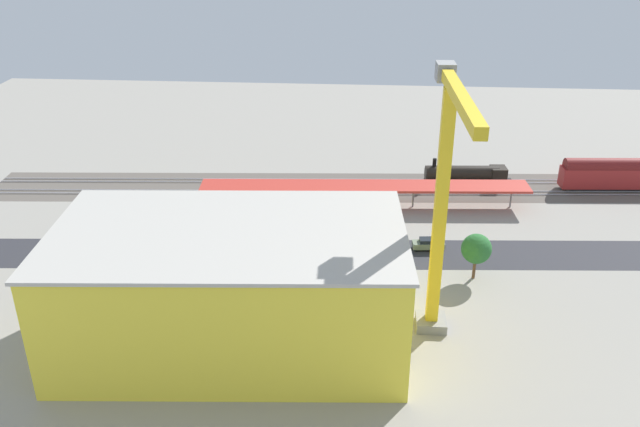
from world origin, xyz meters
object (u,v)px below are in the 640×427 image
object	(u,v)px
locomotive	(469,176)
parked_car_4	(215,237)
street_tree_3	(344,236)
parked_car_5	(165,232)
parked_car_2	(323,240)
traffic_light	(304,216)
parked_car_3	(270,236)
passenger_coach	(618,173)
street_tree_1	(98,231)
parked_car_0	(428,244)
parked_car_6	(118,232)
tower_crane	(444,196)
street_tree_0	(182,234)
box_truck_0	(150,260)
platform_canopy_near	(365,186)
street_tree_4	(476,249)
street_tree_2	(237,233)
parked_car_1	(379,241)
construction_building	(231,289)
box_truck_1	(305,267)
parked_car_7	(66,229)

from	to	relation	value
locomotive	parked_car_4	world-z (taller)	locomotive
street_tree_3	parked_car_5	bearing A→B (deg)	-17.87
parked_car_4	street_tree_3	bearing A→B (deg)	158.40
parked_car_2	parked_car_5	distance (m)	24.44
traffic_light	parked_car_3	bearing A→B (deg)	9.54
passenger_coach	street_tree_1	size ratio (longest dim) A/B	2.71
parked_car_0	traffic_light	world-z (taller)	traffic_light
parked_car_6	parked_car_3	bearing A→B (deg)	-179.46
tower_crane	traffic_light	xyz separation A→B (m)	(17.48, -23.05, -14.05)
tower_crane	street_tree_0	xyz separation A→B (m)	(33.86, -14.56, -13.41)
box_truck_0	street_tree_3	bearing A→B (deg)	-176.15
platform_canopy_near	parked_car_4	distance (m)	26.73
platform_canopy_near	street_tree_3	size ratio (longest dim) A/B	6.41
street_tree_4	parked_car_6	bearing A→B (deg)	-9.22
tower_crane	street_tree_3	distance (m)	21.55
platform_canopy_near	parked_car_4	size ratio (longest dim) A/B	11.79
parked_car_4	street_tree_2	size ratio (longest dim) A/B	0.63
parked_car_6	box_truck_0	size ratio (longest dim) A/B	0.44
parked_car_0	parked_car_1	distance (m)	7.35
parked_car_0	platform_canopy_near	bearing A→B (deg)	-56.18
traffic_light	parked_car_4	bearing A→B (deg)	6.42
parked_car_5	parked_car_0	bearing A→B (deg)	178.08
platform_canopy_near	street_tree_1	size ratio (longest dim) A/B	7.39
passenger_coach	parked_car_3	world-z (taller)	passenger_coach
construction_building	parked_car_3	bearing A→B (deg)	-95.10
box_truck_1	street_tree_3	size ratio (longest dim) A/B	1.08
parked_car_0	parked_car_5	size ratio (longest dim) A/B	1.00
parked_car_6	street_tree_4	world-z (taller)	street_tree_4
parked_car_1	parked_car_3	distance (m)	16.54
parked_car_6	street_tree_4	bearing A→B (deg)	170.78
tower_crane	street_tree_2	size ratio (longest dim) A/B	4.22
street_tree_1	passenger_coach	bearing A→B (deg)	-158.61
parked_car_7	box_truck_1	bearing A→B (deg)	164.87
passenger_coach	parked_car_4	bearing A→B (deg)	20.24
passenger_coach	construction_building	xyz separation A→B (m)	(59.47, 49.34, 3.91)
parked_car_1	street_tree_0	world-z (taller)	street_tree_0
parked_car_0	tower_crane	size ratio (longest dim) A/B	0.16
parked_car_3	parked_car_4	world-z (taller)	parked_car_3
parked_car_5	parked_car_6	world-z (taller)	parked_car_6
parked_car_2	street_tree_4	distance (m)	23.12
parked_car_1	parked_car_5	size ratio (longest dim) A/B	0.88
tower_crane	street_tree_0	distance (m)	39.23
parked_car_2	parked_car_3	xyz separation A→B (m)	(8.13, -0.62, 0.03)
box_truck_1	street_tree_3	xyz separation A→B (m)	(-5.31, -1.62, 4.02)
parked_car_2	parked_car_3	bearing A→B (deg)	-4.33
parked_car_2	street_tree_4	xyz separation A→B (m)	(-21.29, 8.19, 3.79)
parked_car_2	passenger_coach	bearing A→B (deg)	-154.02
parked_car_3	street_tree_3	xyz separation A→B (m)	(-11.62, 8.52, 4.85)
parked_car_7	parked_car_2	bearing A→B (deg)	178.88
platform_canopy_near	passenger_coach	world-z (taller)	passenger_coach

